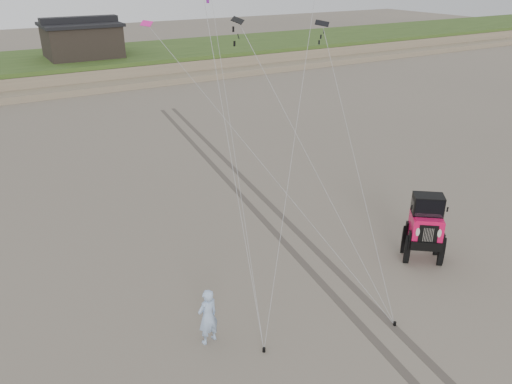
# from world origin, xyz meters

# --- Properties ---
(ground) EXTENTS (160.00, 160.00, 0.00)m
(ground) POSITION_xyz_m (0.00, 0.00, 0.00)
(ground) COLOR #6B6054
(ground) RESTS_ON ground
(dune_ridge) EXTENTS (160.00, 14.25, 1.73)m
(dune_ridge) POSITION_xyz_m (0.00, 37.50, 0.82)
(dune_ridge) COLOR #7A6B54
(dune_ridge) RESTS_ON ground
(cabin) EXTENTS (6.40, 5.40, 3.35)m
(cabin) POSITION_xyz_m (2.00, 37.00, 3.24)
(cabin) COLOR black
(cabin) RESTS_ON dune_ridge
(jeep) EXTENTS (4.72, 5.19, 1.84)m
(jeep) POSITION_xyz_m (4.34, 0.39, 0.92)
(jeep) COLOR #DD0E4B
(jeep) RESTS_ON ground
(man) EXTENTS (0.65, 0.50, 1.62)m
(man) POSITION_xyz_m (-3.56, 0.37, 0.81)
(man) COLOR #7EA0C3
(man) RESTS_ON ground
(stake_main) EXTENTS (0.08, 0.08, 0.12)m
(stake_main) POSITION_xyz_m (-2.51, -0.70, 0.06)
(stake_main) COLOR black
(stake_main) RESTS_ON ground
(stake_aux) EXTENTS (0.08, 0.08, 0.12)m
(stake_aux) POSITION_xyz_m (1.11, -1.66, 0.06)
(stake_aux) COLOR black
(stake_aux) RESTS_ON ground
(tire_tracks) EXTENTS (5.22, 29.74, 0.01)m
(tire_tracks) POSITION_xyz_m (2.00, 8.00, 0.00)
(tire_tracks) COLOR #4C443D
(tire_tracks) RESTS_ON ground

